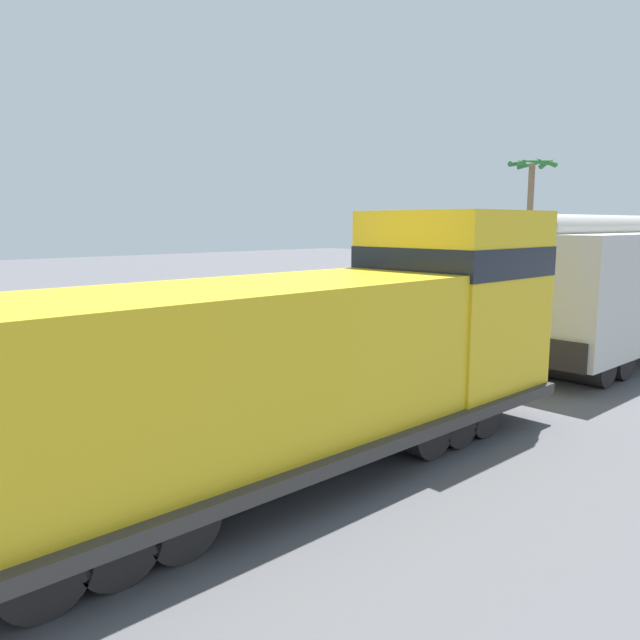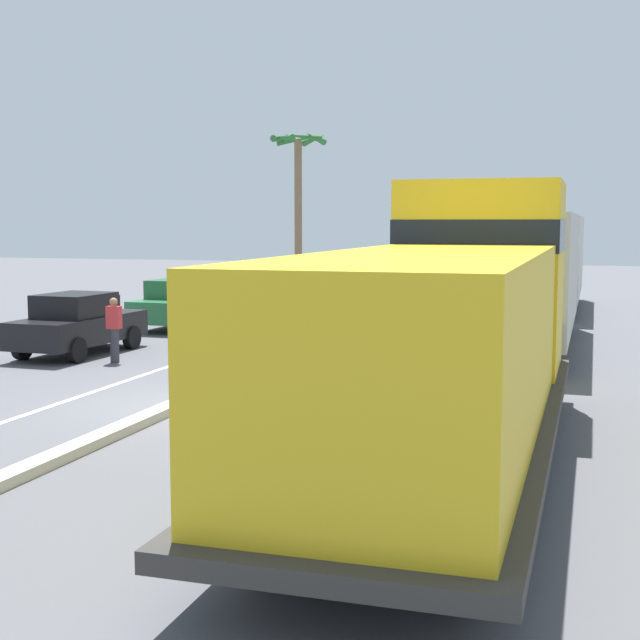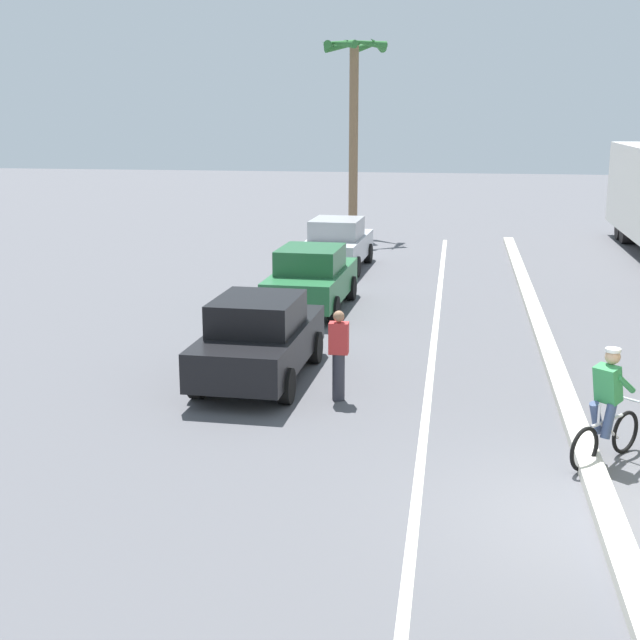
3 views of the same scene
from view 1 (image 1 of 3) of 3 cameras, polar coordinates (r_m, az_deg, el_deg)
name	(u,v)px [view 1 (image 1 of 3)]	position (r m, az deg, el deg)	size (l,w,h in m)	color
ground_plane	(243,381)	(16.06, -7.05, -5.51)	(120.00, 120.00, 0.00)	#56565B
median_curb	(396,346)	(20.04, 7.01, -2.39)	(0.36, 36.00, 0.16)	beige
lane_stripe	(343,338)	(21.65, 2.15, -1.69)	(0.14, 36.00, 0.01)	silver
locomotive	(320,359)	(10.12, 0.04, -3.54)	(3.10, 11.61, 4.20)	gold
hopper_car_lead	(625,288)	(20.31, 26.13, 2.61)	(2.90, 10.60, 4.18)	beige
parked_car_black	(267,308)	(23.35, -4.82, 1.07)	(1.95, 4.26, 1.62)	black
parked_car_green	(377,296)	(27.48, 5.25, 2.24)	(1.97, 4.27, 1.62)	#286B3D
parked_car_silver	(454,286)	(32.13, 12.12, 3.04)	(1.98, 4.27, 1.62)	#B7BABF
cyclist	(307,340)	(16.91, -1.17, -1.88)	(1.18, 1.32, 1.71)	black
palm_tree_near	(531,193)	(38.99, 18.72, 10.92)	(2.74, 2.79, 7.70)	#846647
pedestrian_by_cars	(275,315)	(21.48, -4.17, 0.48)	(0.34, 0.22, 1.62)	#33333D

